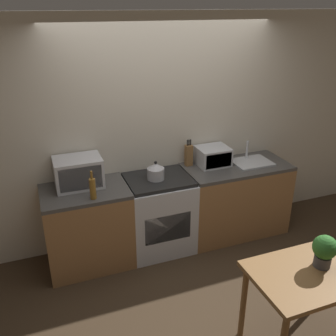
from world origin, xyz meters
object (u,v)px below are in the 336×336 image
Objects in this scene: kettle at (156,171)px; stove_range at (159,214)px; toaster_oven at (213,156)px; dining_table at (305,285)px; bottle at (93,188)px; microwave at (78,172)px.

stove_range is at bearing 18.22° from kettle.
toaster_oven reaches higher than kettle.
dining_table is (-0.14, -1.88, -0.35)m from toaster_oven.
toaster_oven is (1.48, 0.34, -0.01)m from bottle.
microwave reaches higher than kettle.
stove_range is 2.43× the size of toaster_oven.
stove_range is 0.97m from bottle.
kettle is (-0.03, -0.01, 0.54)m from stove_range.
toaster_oven is at bearing 85.80° from dining_table.
bottle reaches higher than kettle.
kettle is 1.88m from dining_table.
toaster_oven is 1.91m from dining_table.
microwave is 2.38m from dining_table.
microwave is 1.31× the size of toaster_oven.
toaster_oven is (0.76, 0.14, 0.02)m from kettle.
stove_range is 1.06× the size of dining_table.
kettle is at bearing -161.78° from stove_range.
stove_range is 1.86× the size of microwave.
bottle is 2.07m from dining_table.
stove_range is 1.86m from dining_table.
microwave is at bearing -179.46° from toaster_oven.
kettle is 0.44× the size of microwave.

